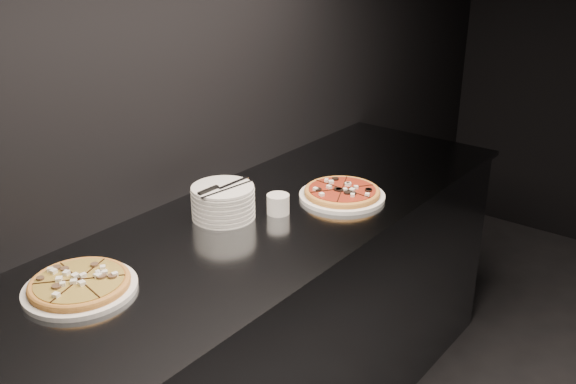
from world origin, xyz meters
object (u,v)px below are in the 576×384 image
Objects in this scene: pizza_tomato at (342,193)px; ramekin at (278,204)px; counter at (263,333)px; cutlery at (221,188)px; plate_stack at (223,202)px; pizza_mushroom at (80,285)px.

ramekin is at bearing -111.92° from pizza_tomato.
counter is 0.59m from cutlery.
cutlery is (0.01, -0.02, 0.06)m from plate_stack.
pizza_mushroom is 4.08× the size of ramekin.
pizza_mushroom is 1.02× the size of pizza_tomato.
pizza_tomato is at bearing 62.91° from cutlery.
pizza_mushroom is 1.02m from pizza_tomato.
pizza_mushroom is 1.50× the size of plate_stack.
counter is at bearing -107.45° from pizza_tomato.
ramekin is (0.01, 0.09, 0.50)m from counter.
ramekin reaches higher than pizza_tomato.
pizza_mushroom is 0.75m from ramekin.
pizza_tomato is 1.47× the size of plate_stack.
ramekin is (0.13, 0.14, -0.02)m from plate_stack.
plate_stack reaches higher than counter.
pizza_mushroom is 0.59m from cutlery.
plate_stack is 0.95× the size of cutlery.
plate_stack is at bearing 92.05° from pizza_mushroom.
pizza_mushroom is at bearing -99.05° from counter.
counter is 7.48× the size of pizza_mushroom.
plate_stack is (-0.13, -0.05, 0.52)m from counter.
counter is 0.53m from plate_stack.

